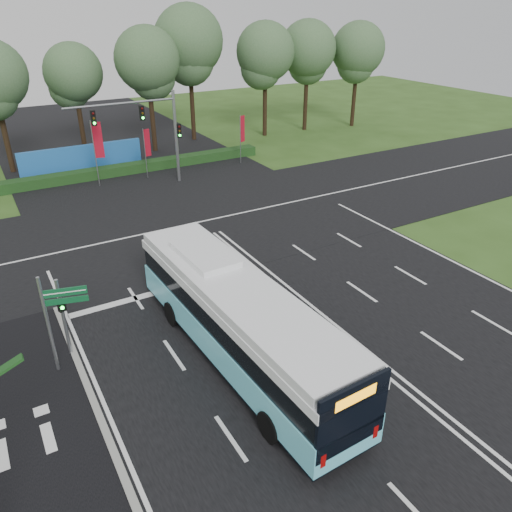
{
  "coord_description": "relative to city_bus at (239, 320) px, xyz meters",
  "views": [
    {
      "loc": [
        -11.81,
        -15.69,
        12.88
      ],
      "look_at": [
        -1.59,
        2.0,
        2.39
      ],
      "focal_mm": 35.0,
      "sensor_mm": 36.0,
      "label": 1
    }
  ],
  "objects": [
    {
      "name": "banner_flag_left",
      "position": [
        0.8,
        23.91,
        1.39
      ],
      "size": [
        0.72,
        0.28,
        5.04
      ],
      "rotation": [
        0.0,
        0.0,
        -0.32
      ],
      "color": "gray",
      "rests_on": "ground"
    },
    {
      "name": "eucalyptus_row",
      "position": [
        8.02,
        32.36,
        6.49
      ],
      "size": [
        53.99,
        9.31,
        12.83
      ],
      "color": "black",
      "rests_on": "ground"
    },
    {
      "name": "road_main",
      "position": [
        4.39,
        1.51,
        -1.85
      ],
      "size": [
        20.0,
        120.0,
        0.04
      ],
      "primitive_type": "cube",
      "color": "black",
      "rests_on": "ground"
    },
    {
      "name": "hedge",
      "position": [
        4.39,
        26.01,
        -1.47
      ],
      "size": [
        22.0,
        1.2,
        0.8
      ],
      "primitive_type": "cube",
      "color": "#173814",
      "rests_on": "ground"
    },
    {
      "name": "pedestrian_signal",
      "position": [
        -5.81,
        3.68,
        0.04
      ],
      "size": [
        0.32,
        0.42,
        3.49
      ],
      "rotation": [
        0.0,
        0.0,
        0.32
      ],
      "color": "gray",
      "rests_on": "ground"
    },
    {
      "name": "blue_hoarding",
      "position": [
        0.39,
        28.51,
        -0.77
      ],
      "size": [
        10.0,
        0.3,
        2.2
      ],
      "primitive_type": "cube",
      "color": "#2062B1",
      "rests_on": "ground"
    },
    {
      "name": "banner_flag_mid",
      "position": [
        4.64,
        24.02,
        0.77
      ],
      "size": [
        0.57,
        0.22,
        4.02
      ],
      "rotation": [
        0.0,
        0.0,
        0.31
      ],
      "color": "gray",
      "rests_on": "ground"
    },
    {
      "name": "kerb_strip",
      "position": [
        -5.71,
        -1.49,
        -1.81
      ],
      "size": [
        0.25,
        18.0,
        0.12
      ],
      "primitive_type": "cube",
      "color": "gray",
      "rests_on": "ground"
    },
    {
      "name": "road_cross",
      "position": [
        4.39,
        13.51,
        -1.85
      ],
      "size": [
        120.0,
        14.0,
        0.05
      ],
      "primitive_type": "cube",
      "color": "black",
      "rests_on": "ground"
    },
    {
      "name": "city_bus",
      "position": [
        0.0,
        0.0,
        0.0
      ],
      "size": [
        3.22,
        13.05,
        3.72
      ],
      "rotation": [
        0.0,
        0.0,
        0.04
      ],
      "color": "#64D3E8",
      "rests_on": "ground"
    },
    {
      "name": "street_sign",
      "position": [
        -6.12,
        2.83,
        0.75
      ],
      "size": [
        1.59,
        0.5,
        4.19
      ],
      "rotation": [
        0.0,
        0.0,
        -0.26
      ],
      "color": "gray",
      "rests_on": "ground"
    },
    {
      "name": "banner_flag_right",
      "position": [
        13.19,
        23.96,
        0.88
      ],
      "size": [
        0.58,
        0.28,
        4.2
      ],
      "rotation": [
        0.0,
        0.0,
        0.4
      ],
      "color": "gray",
      "rests_on": "ground"
    },
    {
      "name": "bike_path",
      "position": [
        -8.11,
        -1.49,
        -1.84
      ],
      "size": [
        5.0,
        18.0,
        0.06
      ],
      "primitive_type": "cube",
      "color": "black",
      "rests_on": "ground"
    },
    {
      "name": "traffic_light_gantry",
      "position": [
        4.59,
        22.01,
        2.79
      ],
      "size": [
        8.41,
        0.28,
        7.0
      ],
      "color": "gray",
      "rests_on": "ground"
    },
    {
      "name": "ground",
      "position": [
        4.39,
        1.51,
        -1.87
      ],
      "size": [
        120.0,
        120.0,
        0.0
      ],
      "primitive_type": "plane",
      "color": "#2F4D19",
      "rests_on": "ground"
    }
  ]
}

